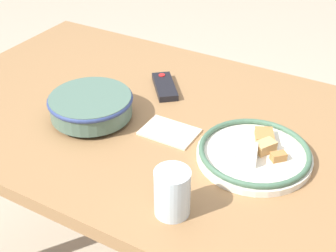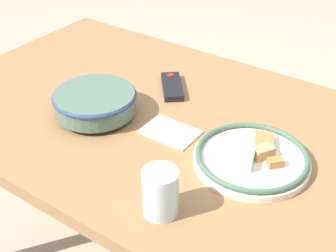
{
  "view_description": "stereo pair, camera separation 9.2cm",
  "coord_description": "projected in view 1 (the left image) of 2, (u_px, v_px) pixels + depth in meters",
  "views": [
    {
      "loc": [
        0.55,
        -0.96,
        1.49
      ],
      "look_at": [
        0.04,
        -0.07,
        0.79
      ],
      "focal_mm": 50.0,
      "sensor_mm": 36.0,
      "label": 1
    },
    {
      "loc": [
        0.63,
        -0.92,
        1.49
      ],
      "look_at": [
        0.04,
        -0.07,
        0.79
      ],
      "focal_mm": 50.0,
      "sensor_mm": 36.0,
      "label": 2
    }
  ],
  "objects": [
    {
      "name": "noodle_bowl",
      "position": [
        91.0,
        105.0,
        1.31
      ],
      "size": [
        0.24,
        0.24,
        0.07
      ],
      "color": "#4C6B5B",
      "rests_on": "dining_table"
    },
    {
      "name": "dining_table",
      "position": [
        168.0,
        143.0,
        1.38
      ],
      "size": [
        1.49,
        0.88,
        0.75
      ],
      "color": "olive",
      "rests_on": "ground_plane"
    },
    {
      "name": "folded_napkin",
      "position": [
        169.0,
        132.0,
        1.28
      ],
      "size": [
        0.15,
        0.1,
        0.01
      ],
      "color": "beige",
      "rests_on": "dining_table"
    },
    {
      "name": "food_plate",
      "position": [
        254.0,
        153.0,
        1.18
      ],
      "size": [
        0.29,
        0.29,
        0.05
      ],
      "color": "silver",
      "rests_on": "dining_table"
    },
    {
      "name": "drinking_glass",
      "position": [
        172.0,
        192.0,
        1.0
      ],
      "size": [
        0.08,
        0.08,
        0.11
      ],
      "color": "silver",
      "rests_on": "dining_table"
    },
    {
      "name": "tv_remote",
      "position": [
        165.0,
        86.0,
        1.47
      ],
      "size": [
        0.15,
        0.16,
        0.02
      ],
      "rotation": [
        0.0,
        0.0,
        0.69
      ],
      "color": "black",
      "rests_on": "dining_table"
    }
  ]
}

